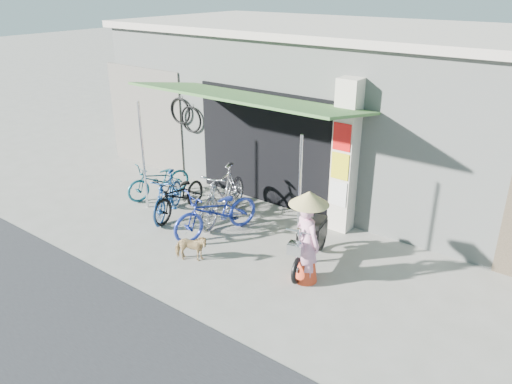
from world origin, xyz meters
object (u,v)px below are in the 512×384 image
Objects in this scene: bike_black at (179,196)px; moped at (311,243)px; bike_teal at (159,180)px; nun at (307,237)px; bike_silver at (223,194)px; bike_navy at (217,212)px; bike_blue at (168,195)px; street_dog at (191,248)px.

moped is at bearing -9.32° from bike_black.
nun reaches higher than bike_teal.
bike_teal is 1.96m from bike_silver.
nun is (2.25, -0.34, 0.33)m from bike_navy.
bike_teal is at bearing -177.86° from bike_navy.
bike_blue is 0.85× the size of bike_navy.
bike_teal is 0.92× the size of bike_black.
bike_blue is 0.98× the size of nun.
bike_silver reaches higher than street_dog.
nun is at bearing 8.43° from bike_navy.
bike_blue is 1.18m from bike_silver.
bike_silver is 3.11× the size of street_dog.
bike_teal is 1.10m from bike_blue.
bike_silver is at bearing 158.14° from moped.
bike_navy is 1.09m from street_dog.
bike_black is at bearing -171.98° from bike_navy.
bike_navy reaches higher than bike_teal.
moped is at bearing 21.11° from bike_navy.
moped is (4.33, -0.46, 0.02)m from bike_teal.
bike_black is at bearing -169.31° from bike_silver.
bike_navy reaches higher than moped.
street_dog is at bearing -81.84° from bike_silver.
moped is 1.02× the size of nun.
bike_teal is at bearing 121.55° from bike_blue.
bike_blue is 3.41m from moped.
bike_silver is 1.03× the size of bike_navy.
bike_navy reaches higher than bike_black.
bike_blue is at bearing -164.22° from bike_silver.
bike_blue is 1.96m from street_dog.
nun is at bearing -17.26° from bike_black.
moped is (2.37, -0.43, -0.14)m from bike_silver.
bike_black is 1.94m from street_dog.
bike_silver is 0.67m from bike_navy.
nun is (1.96, 0.69, 0.55)m from street_dog.
bike_teal is 2.36m from bike_navy.
nun is at bearing 2.70° from bike_teal.
nun reaches higher than bike_navy.
moped is (3.41, 0.14, -0.04)m from bike_blue.
bike_blue is 3.64m from nun.
bike_teal is at bearing 9.31° from nun.
bike_blue is at bearing -163.36° from bike_navy.
bike_black is 3.25m from moped.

